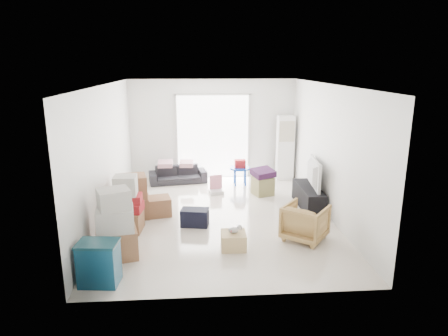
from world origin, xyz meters
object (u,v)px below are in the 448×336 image
armchair (305,220)px  storage_bins (99,263)px  ac_tower (285,148)px  television (309,184)px  ottoman (263,186)px  kids_table (240,167)px  wood_crate (234,240)px  tv_console (308,197)px  sofa (178,172)px

armchair → storage_bins: armchair is taller
ac_tower → television: ac_tower is taller
ac_tower → ottoman: ac_tower is taller
television → kids_table: size_ratio=1.64×
ac_tower → ottoman: size_ratio=3.98×
armchair → storage_bins: size_ratio=1.11×
television → armchair: size_ratio=1.50×
armchair → wood_crate: (-1.32, -0.27, -0.22)m
tv_console → ottoman: tv_console is taller
ac_tower → ottoman: (-0.82, -1.32, -0.66)m
ottoman → wood_crate: size_ratio=1.03×
ac_tower → sofa: size_ratio=1.16×
kids_table → television: bearing=-53.3°
storage_bins → wood_crate: size_ratio=1.53×
tv_console → storage_bins: (-3.90, -2.95, 0.10)m
storage_bins → ottoman: 4.91m
ac_tower → television: bearing=-88.7°
tv_console → television: bearing=0.0°
ac_tower → tv_console: size_ratio=1.27×
ottoman → kids_table: size_ratio=0.66×
television → storage_bins: size_ratio=1.68×
kids_table → wood_crate: kids_table is taller
ac_tower → tv_console: 2.33m
kids_table → ottoman: bearing=-62.1°
ottoman → kids_table: bearing=117.9°
tv_console → armchair: 1.77m
tv_console → storage_bins: bearing=-142.9°
ac_tower → armchair: (-0.49, -3.92, -0.51)m
tv_console → sofa: 3.63m
sofa → ottoman: sofa is taller
tv_console → armchair: (-0.54, -1.68, 0.13)m
kids_table → tv_console: bearing=-53.3°
wood_crate → tv_console: bearing=46.3°
armchair → ottoman: size_ratio=1.65×
tv_console → television: (0.00, 0.00, 0.30)m
wood_crate → kids_table: bearing=81.9°
wood_crate → sofa: bearing=105.3°
wood_crate → storage_bins: bearing=-153.8°
ottoman → kids_table: (-0.46, 0.86, 0.26)m
ac_tower → kids_table: bearing=-160.4°
kids_table → wood_crate: size_ratio=1.56×
kids_table → wood_crate: bearing=-98.1°
storage_bins → ottoman: bearing=52.0°
storage_bins → kids_table: bearing=61.5°
storage_bins → ottoman: storage_bins is taller
television → ac_tower: bearing=7.5°
television → kids_table: kids_table is taller
tv_console → storage_bins: storage_bins is taller
sofa → ottoman: bearing=-39.0°
sofa → television: bearing=-45.0°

